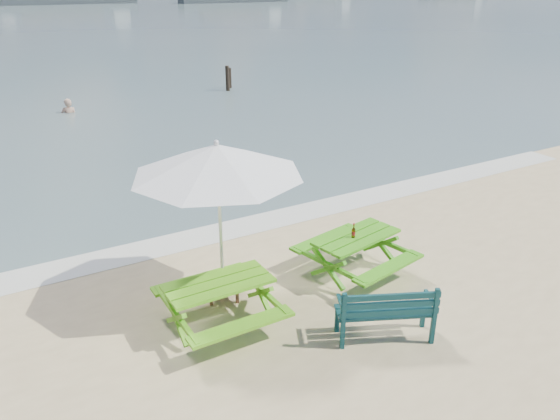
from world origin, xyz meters
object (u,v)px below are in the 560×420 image
side_table (223,287)px  beer_bottle (353,233)px  swimmer (70,120)px  picnic_table_right (355,256)px  park_bench (384,321)px  patio_umbrella (217,160)px  picnic_table_left (220,305)px

side_table → beer_bottle: beer_bottle is taller
swimmer → picnic_table_right: bearing=-82.8°
swimmer → park_bench: bearing=-86.0°
picnic_table_right → patio_umbrella: size_ratio=0.59×
side_table → park_bench: bearing=-54.1°
patio_umbrella → swimmer: (0.39, 15.92, -2.81)m
picnic_table_right → beer_bottle: bearing=-167.8°
picnic_table_left → picnic_table_right: 2.87m
park_bench → swimmer: size_ratio=0.88×
picnic_table_left → patio_umbrella: bearing=62.2°
picnic_table_left → side_table: bearing=62.2°
picnic_table_left → swimmer: bearing=87.3°
side_table → beer_bottle: size_ratio=2.66×
beer_bottle → swimmer: bearing=96.8°
beer_bottle → swimmer: size_ratio=0.15×
patio_umbrella → beer_bottle: bearing=-12.6°
side_table → beer_bottle: (2.37, -0.53, 0.69)m
beer_bottle → swimmer: 16.61m
picnic_table_left → patio_umbrella: 2.28m
side_table → swimmer: swimmer is taller
park_bench → patio_umbrella: 3.60m
park_bench → beer_bottle: bearing=68.0°
picnic_table_right → park_bench: 1.96m
patio_umbrella → swimmer: size_ratio=2.05×
picnic_table_left → swimmer: picnic_table_left is taller
picnic_table_right → swimmer: size_ratio=1.22×
picnic_table_left → park_bench: size_ratio=1.19×
side_table → picnic_table_right: bearing=-11.7°
park_bench → picnic_table_right: bearing=65.6°
picnic_table_left → swimmer: 16.70m
beer_bottle → swimmer: beer_bottle is taller
park_bench → patio_umbrella: bearing=125.9°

